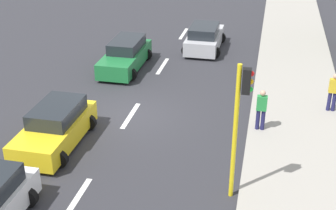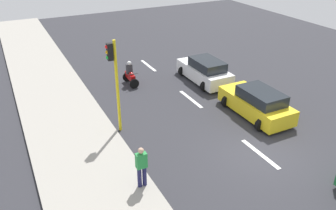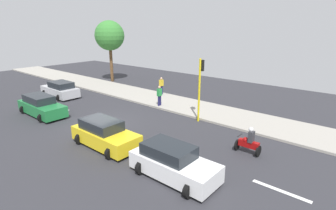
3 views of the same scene
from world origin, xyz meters
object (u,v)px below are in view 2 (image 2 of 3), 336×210
(car_white, at_px, (205,71))
(motorcycle, at_px, (130,75))
(car_yellow_cab, at_px, (257,103))
(traffic_light_corner, at_px, (114,74))
(pedestrian_by_tree, at_px, (142,166))

(car_white, relative_size, motorcycle, 2.71)
(car_yellow_cab, distance_m, traffic_light_corner, 7.49)
(pedestrian_by_tree, relative_size, traffic_light_corner, 0.38)
(car_white, distance_m, traffic_light_corner, 7.94)
(car_yellow_cab, xyz_separation_m, motorcycle, (4.40, -6.65, -0.07))
(car_yellow_cab, distance_m, pedestrian_by_tree, 7.97)
(pedestrian_by_tree, height_order, traffic_light_corner, traffic_light_corner)
(car_yellow_cab, bearing_deg, motorcycle, -56.50)
(car_yellow_cab, height_order, motorcycle, motorcycle)
(motorcycle, relative_size, pedestrian_by_tree, 0.91)
(pedestrian_by_tree, xyz_separation_m, traffic_light_corner, (-0.61, -4.39, 1.87))
(traffic_light_corner, bearing_deg, motorcycle, -117.48)
(car_white, xyz_separation_m, car_yellow_cab, (-0.00, 5.00, 0.00))
(pedestrian_by_tree, bearing_deg, traffic_light_corner, -97.88)
(motorcycle, relative_size, traffic_light_corner, 0.34)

